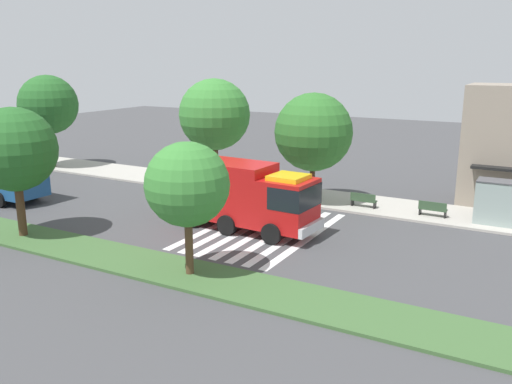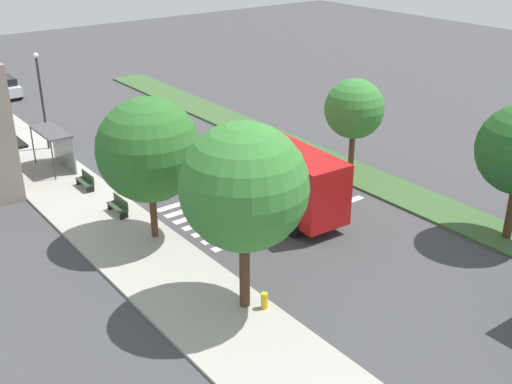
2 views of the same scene
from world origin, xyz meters
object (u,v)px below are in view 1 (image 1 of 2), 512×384
Objects in this scene: fire_truck at (243,194)px; fire_hydrant at (204,184)px; median_tree_west at (14,150)px; bench_west_of_shelter at (363,200)px; sidewalk_tree_west at (214,115)px; bus_stop_shelter at (510,196)px; bench_near_shelter at (433,209)px; sidewalk_tree_far_west at (48,105)px; median_tree_center at (187,185)px; sidewalk_tree_center at (313,132)px.

fire_truck is 12.50× the size of fire_hydrant.
fire_truck is 11.93m from median_tree_west.
sidewalk_tree_west is (-10.80, -0.29, 4.79)m from bench_west_of_shelter.
sidewalk_tree_west is (-19.01, -0.26, 3.50)m from bus_stop_shelter.
bench_near_shelter is at bearing 1.11° from sidewalk_tree_west.
sidewalk_tree_far_west is 1.00× the size of sidewalk_tree_west.
sidewalk_tree_west reaches higher than bus_stop_shelter.
bench_west_of_shelter is at bearing 179.79° from bus_stop_shelter.
median_tree_west is 9.56× the size of fire_hydrant.
bench_west_of_shelter is at bearing 61.85° from fire_truck.
sidewalk_tree_west is 1.16× the size of median_tree_west.
bus_stop_shelter is 0.61× the size of median_tree_center.
median_tree_center is at bearing -29.40° from sidewalk_tree_far_west.
bus_stop_shelter is 4.20m from bench_near_shelter.
bench_near_shelter is (-4.00, 0.03, -1.30)m from bus_stop_shelter.
median_tree_west is (-3.10, -13.71, -0.72)m from sidewalk_tree_west.
fire_truck is 7.50m from sidewalk_tree_center.
bus_stop_shelter is 8.30m from bench_west_of_shelter.
bench_west_of_shelter is at bearing 1.54° from sidewalk_tree_west.
sidewalk_tree_center is at bearing 90.86° from median_tree_center.
median_tree_center is (-3.15, -14.01, 3.47)m from bench_west_of_shelter.
fire_truck is 1.31× the size of median_tree_west.
bench_near_shelter is 15.67m from fire_hydrant.
bench_near_shelter is at bearing 62.29° from median_tree_center.
bench_near_shelter is 8.59m from sidewalk_tree_center.
fire_truck is 1.25× the size of sidewalk_tree_center.
bench_near_shelter is at bearing 0.53° from sidewalk_tree_far_west.
median_tree_west reaches higher than bench_west_of_shelter.
sidewalk_tree_center is (-3.36, -0.29, 4.06)m from bench_west_of_shelter.
bench_near_shelter is 1.00× the size of bench_west_of_shelter.
sidewalk_tree_center is 1.04× the size of median_tree_west.
median_tree_center is (-11.35, -13.98, 2.17)m from bus_stop_shelter.
fire_truck is 5.47× the size of bench_west_of_shelter.
fire_hydrant is (-15.65, -0.79, -0.10)m from bench_near_shelter.
fire_hydrant is (-8.29, 13.21, -3.57)m from median_tree_center.
sidewalk_tree_west is 14.08m from median_tree_west.
sidewalk_tree_far_west is 16.80m from fire_hydrant.
sidewalk_tree_center is 1.22× the size of median_tree_center.
median_tree_center is 16.01m from fire_hydrant.
fire_truck is 11.36m from bench_near_shelter.
sidewalk_tree_center is (-11.56, -0.26, 2.76)m from bus_stop_shelter.
median_tree_west is at bearing -100.51° from fire_hydrant.
sidewalk_tree_west is 1.35× the size of median_tree_center.
sidewalk_tree_far_west is 19.33m from median_tree_west.
fire_hydrant is (-7.01, 6.45, -1.55)m from fire_truck.
bench_near_shelter is (8.64, 7.24, -1.45)m from fire_truck.
fire_hydrant is at bearing 122.12° from median_tree_center.
fire_truck reaches higher than bench_near_shelter.
sidewalk_tree_far_west reaches higher than fire_truck.
median_tree_west is (-9.47, -6.76, 2.62)m from fire_truck.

